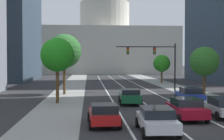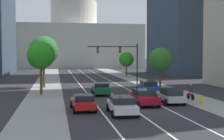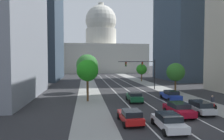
{
  "view_description": "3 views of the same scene",
  "coord_description": "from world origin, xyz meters",
  "px_view_note": "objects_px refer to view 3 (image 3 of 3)",
  "views": [
    {
      "loc": [
        -5.42,
        -19.81,
        4.16
      ],
      "look_at": [
        -2.36,
        22.67,
        2.94
      ],
      "focal_mm": 51.99,
      "sensor_mm": 36.0,
      "label": 1
    },
    {
      "loc": [
        -6.81,
        -26.47,
        4.95
      ],
      "look_at": [
        2.09,
        23.24,
        2.31
      ],
      "focal_mm": 50.94,
      "sensor_mm": 36.0,
      "label": 2
    },
    {
      "loc": [
        -8.87,
        -17.79,
        6.12
      ],
      "look_at": [
        -1.59,
        34.86,
        3.75
      ],
      "focal_mm": 31.45,
      "sensor_mm": 36.0,
      "label": 3
    }
  ],
  "objects_px": {
    "car_crimson": "(179,109)",
    "street_tree_near_right": "(142,69)",
    "car_red": "(130,116)",
    "traffic_signal_mast": "(143,68)",
    "street_tree_near_left": "(87,65)",
    "car_silver": "(199,107)",
    "street_tree_mid_left": "(88,71)",
    "car_blue": "(171,95)",
    "car_white": "(169,121)",
    "car_green": "(134,97)",
    "capitol_building": "(101,49)",
    "cyclist": "(212,102)",
    "street_tree_mid_right": "(176,72)"
  },
  "relations": [
    {
      "from": "car_silver",
      "to": "car_blue",
      "type": "bearing_deg",
      "value": 2.4
    },
    {
      "from": "capitol_building",
      "to": "traffic_signal_mast",
      "type": "height_order",
      "value": "capitol_building"
    },
    {
      "from": "cyclist",
      "to": "car_green",
      "type": "bearing_deg",
      "value": 55.28
    },
    {
      "from": "car_green",
      "to": "street_tree_mid_right",
      "type": "height_order",
      "value": "street_tree_mid_right"
    },
    {
      "from": "car_red",
      "to": "street_tree_near_left",
      "type": "height_order",
      "value": "street_tree_near_left"
    },
    {
      "from": "car_blue",
      "to": "street_tree_mid_left",
      "type": "relative_size",
      "value": 0.73
    },
    {
      "from": "traffic_signal_mast",
      "to": "street_tree_mid_right",
      "type": "xyz_separation_m",
      "value": [
        4.29,
        -6.49,
        -0.63
      ]
    },
    {
      "from": "street_tree_near_right",
      "to": "car_blue",
      "type": "bearing_deg",
      "value": -97.43
    },
    {
      "from": "car_red",
      "to": "car_green",
      "type": "xyz_separation_m",
      "value": [
        2.97,
        10.03,
        0.02
      ]
    },
    {
      "from": "car_red",
      "to": "street_tree_near_right",
      "type": "height_order",
      "value": "street_tree_near_right"
    },
    {
      "from": "street_tree_near_left",
      "to": "car_white",
      "type": "bearing_deg",
      "value": -72.41
    },
    {
      "from": "car_white",
      "to": "cyclist",
      "type": "bearing_deg",
      "value": -51.44
    },
    {
      "from": "car_silver",
      "to": "traffic_signal_mast",
      "type": "xyz_separation_m",
      "value": [
        -0.8,
        19.85,
        3.95
      ]
    },
    {
      "from": "street_tree_near_left",
      "to": "car_silver",
      "type": "bearing_deg",
      "value": -52.88
    },
    {
      "from": "capitol_building",
      "to": "car_crimson",
      "type": "height_order",
      "value": "capitol_building"
    },
    {
      "from": "street_tree_mid_right",
      "to": "street_tree_mid_left",
      "type": "xyz_separation_m",
      "value": [
        -16.44,
        -4.72,
        0.63
      ]
    },
    {
      "from": "car_silver",
      "to": "street_tree_near_right",
      "type": "bearing_deg",
      "value": -3.45
    },
    {
      "from": "car_red",
      "to": "street_tree_mid_left",
      "type": "relative_size",
      "value": 0.64
    },
    {
      "from": "street_tree_near_left",
      "to": "traffic_signal_mast",
      "type": "bearing_deg",
      "value": 12.99
    },
    {
      "from": "car_green",
      "to": "traffic_signal_mast",
      "type": "relative_size",
      "value": 0.53
    },
    {
      "from": "car_blue",
      "to": "car_green",
      "type": "bearing_deg",
      "value": 95.67
    },
    {
      "from": "capitol_building",
      "to": "cyclist",
      "type": "distance_m",
      "value": 86.1
    },
    {
      "from": "car_crimson",
      "to": "traffic_signal_mast",
      "type": "height_order",
      "value": "traffic_signal_mast"
    },
    {
      "from": "street_tree_near_right",
      "to": "car_green",
      "type": "bearing_deg",
      "value": -108.44
    },
    {
      "from": "car_crimson",
      "to": "street_tree_near_right",
      "type": "distance_m",
      "value": 38.02
    },
    {
      "from": "car_white",
      "to": "traffic_signal_mast",
      "type": "bearing_deg",
      "value": -9.88
    },
    {
      "from": "cyclist",
      "to": "street_tree_near_left",
      "type": "bearing_deg",
      "value": 43.33
    },
    {
      "from": "car_crimson",
      "to": "street_tree_mid_right",
      "type": "relative_size",
      "value": 0.76
    },
    {
      "from": "car_crimson",
      "to": "street_tree_near_right",
      "type": "xyz_separation_m",
      "value": [
        6.73,
        37.31,
        2.87
      ]
    },
    {
      "from": "traffic_signal_mast",
      "to": "street_tree_mid_left",
      "type": "bearing_deg",
      "value": -137.32
    },
    {
      "from": "car_white",
      "to": "street_tree_mid_left",
      "type": "bearing_deg",
      "value": 29.23
    },
    {
      "from": "car_crimson",
      "to": "street_tree_near_left",
      "type": "relative_size",
      "value": 0.59
    },
    {
      "from": "traffic_signal_mast",
      "to": "street_tree_near_left",
      "type": "distance_m",
      "value": 12.44
    },
    {
      "from": "capitol_building",
      "to": "car_silver",
      "type": "relative_size",
      "value": 9.7
    },
    {
      "from": "capitol_building",
      "to": "street_tree_near_right",
      "type": "distance_m",
      "value": 51.71
    },
    {
      "from": "capitol_building",
      "to": "car_white",
      "type": "xyz_separation_m",
      "value": [
        -1.49,
        -91.58,
        -11.99
      ]
    },
    {
      "from": "capitol_building",
      "to": "car_white",
      "type": "relative_size",
      "value": 10.42
    },
    {
      "from": "car_white",
      "to": "car_silver",
      "type": "bearing_deg",
      "value": -48.8
    },
    {
      "from": "car_crimson",
      "to": "car_silver",
      "type": "bearing_deg",
      "value": -75.67
    },
    {
      "from": "traffic_signal_mast",
      "to": "car_blue",
      "type": "bearing_deg",
      "value": -86.22
    },
    {
      "from": "car_blue",
      "to": "street_tree_mid_left",
      "type": "height_order",
      "value": "street_tree_mid_left"
    },
    {
      "from": "car_crimson",
      "to": "cyclist",
      "type": "bearing_deg",
      "value": -67.81
    },
    {
      "from": "capitol_building",
      "to": "cyclist",
      "type": "bearing_deg",
      "value": -85.01
    },
    {
      "from": "car_red",
      "to": "car_white",
      "type": "height_order",
      "value": "car_white"
    },
    {
      "from": "car_crimson",
      "to": "car_blue",
      "type": "bearing_deg",
      "value": -20.63
    },
    {
      "from": "street_tree_mid_left",
      "to": "car_white",
      "type": "bearing_deg",
      "value": -62.66
    },
    {
      "from": "capitol_building",
      "to": "car_silver",
      "type": "height_order",
      "value": "capitol_building"
    },
    {
      "from": "car_red",
      "to": "traffic_signal_mast",
      "type": "bearing_deg",
      "value": -21.54
    },
    {
      "from": "car_red",
      "to": "street_tree_near_left",
      "type": "relative_size",
      "value": 0.55
    },
    {
      "from": "capitol_building",
      "to": "car_blue",
      "type": "xyz_separation_m",
      "value": [
        4.47,
        -78.98,
        -11.96
      ]
    }
  ]
}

